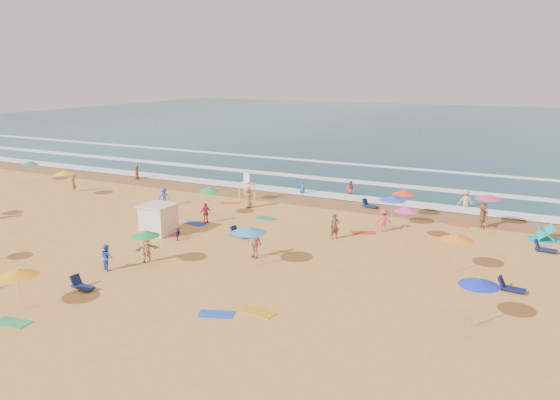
% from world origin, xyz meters
% --- Properties ---
extents(ground, '(220.00, 220.00, 0.00)m').
position_xyz_m(ground, '(0.00, 0.00, 0.00)').
color(ground, gold).
rests_on(ground, ground).
extents(ocean, '(220.00, 140.00, 0.18)m').
position_xyz_m(ocean, '(0.00, 84.00, 0.00)').
color(ocean, '#0C4756').
rests_on(ocean, ground).
extents(wet_sand, '(220.00, 220.00, 0.00)m').
position_xyz_m(wet_sand, '(0.00, 12.50, 0.01)').
color(wet_sand, olive).
rests_on(wet_sand, ground).
extents(surf_foam, '(200.00, 18.70, 0.05)m').
position_xyz_m(surf_foam, '(0.00, 21.32, 0.10)').
color(surf_foam, white).
rests_on(surf_foam, ground).
extents(cabana, '(2.00, 2.00, 2.00)m').
position_xyz_m(cabana, '(-4.23, -1.44, 1.00)').
color(cabana, silver).
rests_on(cabana, ground).
extents(cabana_roof, '(2.20, 2.20, 0.12)m').
position_xyz_m(cabana_roof, '(-4.23, -1.44, 2.06)').
color(cabana_roof, silver).
rests_on(cabana_roof, cabana).
extents(bicycle, '(1.40, 1.72, 0.88)m').
position_xyz_m(bicycle, '(-2.33, -1.74, 0.44)').
color(bicycle, black).
rests_on(bicycle, ground).
extents(lifeguard_stand, '(1.20, 1.20, 2.10)m').
position_xyz_m(lifeguard_stand, '(-3.66, 9.98, 1.05)').
color(lifeguard_stand, white).
rests_on(lifeguard_stand, ground).
extents(beach_umbrellas, '(65.83, 27.15, 0.80)m').
position_xyz_m(beach_umbrellas, '(4.12, 0.58, 2.18)').
color(beach_umbrellas, '#FFA615').
rests_on(beach_umbrellas, ground).
extents(loungers, '(41.03, 27.79, 0.34)m').
position_xyz_m(loungers, '(6.27, -2.82, 0.17)').
color(loungers, '#0F1A4E').
rests_on(loungers, ground).
extents(towels, '(37.06, 27.26, 0.03)m').
position_xyz_m(towels, '(0.56, -1.24, 0.01)').
color(towels, '#BF4017').
rests_on(towels, ground).
extents(beachgoers, '(37.06, 26.48, 2.14)m').
position_xyz_m(beachgoers, '(0.62, 4.72, 0.81)').
color(beachgoers, brown).
rests_on(beachgoers, ground).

